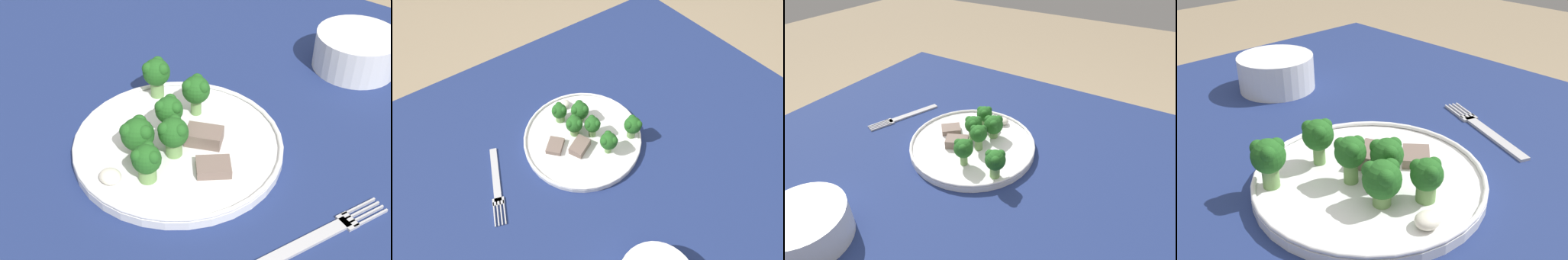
# 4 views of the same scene
# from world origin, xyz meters

# --- Properties ---
(table) EXTENTS (1.06, 0.96, 0.71)m
(table) POSITION_xyz_m (0.00, 0.00, 0.60)
(table) COLOR navy
(table) RESTS_ON ground_plane
(dinner_plate) EXTENTS (0.27, 0.27, 0.02)m
(dinner_plate) POSITION_xyz_m (0.04, -0.09, 0.71)
(dinner_plate) COLOR white
(dinner_plate) RESTS_ON table
(fork) EXTENTS (0.08, 0.18, 0.00)m
(fork) POSITION_xyz_m (0.26, -0.10, 0.71)
(fork) COLOR #B2B2B7
(fork) RESTS_ON table
(cream_bowl) EXTENTS (0.13, 0.13, 0.06)m
(cream_bowl) POSITION_xyz_m (0.13, 0.24, 0.73)
(cream_bowl) COLOR white
(cream_bowl) RESTS_ON table
(broccoli_floret_near_rim_left) EXTENTS (0.04, 0.04, 0.05)m
(broccoli_floret_near_rim_left) POSITION_xyz_m (0.02, -0.13, 0.75)
(broccoli_floret_near_rim_left) COLOR #709E56
(broccoli_floret_near_rim_left) RESTS_ON dinner_plate
(broccoli_floret_center_left) EXTENTS (0.04, 0.04, 0.05)m
(broccoli_floret_center_left) POSITION_xyz_m (0.06, -0.16, 0.75)
(broccoli_floret_center_left) COLOR #709E56
(broccoli_floret_center_left) RESTS_ON dinner_plate
(broccoli_floret_back_left) EXTENTS (0.04, 0.04, 0.06)m
(broccoli_floret_back_left) POSITION_xyz_m (0.02, -0.02, 0.76)
(broccoli_floret_back_left) COLOR #709E56
(broccoli_floret_back_left) RESTS_ON dinner_plate
(broccoli_floret_front_left) EXTENTS (0.04, 0.04, 0.06)m
(broccoli_floret_front_left) POSITION_xyz_m (0.02, -0.08, 0.76)
(broccoli_floret_front_left) COLOR #709E56
(broccoli_floret_front_left) RESTS_ON dinner_plate
(broccoli_floret_center_back) EXTENTS (0.04, 0.04, 0.05)m
(broccoli_floret_center_back) POSITION_xyz_m (0.05, -0.11, 0.75)
(broccoli_floret_center_back) COLOR #709E56
(broccoli_floret_center_back) RESTS_ON dinner_plate
(broccoli_floret_mid_cluster) EXTENTS (0.04, 0.04, 0.06)m
(broccoli_floret_mid_cluster) POSITION_xyz_m (-0.05, -0.02, 0.76)
(broccoli_floret_mid_cluster) COLOR #709E56
(broccoli_floret_mid_cluster) RESTS_ON dinner_plate
(meat_slice_front_slice) EXTENTS (0.05, 0.05, 0.01)m
(meat_slice_front_slice) POSITION_xyz_m (0.11, -0.10, 0.72)
(meat_slice_front_slice) COLOR #756056
(meat_slice_front_slice) RESTS_ON dinner_plate
(meat_slice_middle_slice) EXTENTS (0.06, 0.05, 0.02)m
(meat_slice_middle_slice) POSITION_xyz_m (0.07, -0.06, 0.73)
(meat_slice_middle_slice) COLOR #756056
(meat_slice_middle_slice) RESTS_ON dinner_plate
(sauce_dollop) EXTENTS (0.03, 0.03, 0.02)m
(sauce_dollop) POSITION_xyz_m (0.02, -0.19, 0.72)
(sauce_dollop) COLOR silver
(sauce_dollop) RESTS_ON dinner_plate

